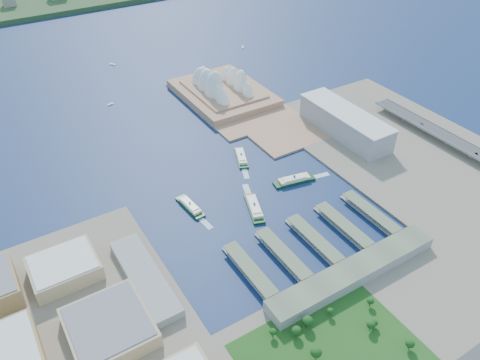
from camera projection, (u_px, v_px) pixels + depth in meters
ground at (265, 210)px, 558.59m from camera, size 3000.00×3000.00×0.00m
south_land at (398, 339)px, 415.24m from camera, size 720.00×180.00×3.00m
east_land at (434, 168)px, 624.66m from camera, size 240.00×500.00×3.00m
peninsula at (231, 100)px, 779.24m from camera, size 135.00×220.00×3.00m
far_shore at (54, 0)px, 1219.74m from camera, size 2200.00×260.00×12.00m
opera_house at (223, 79)px, 773.38m from camera, size 134.00×180.00×58.00m
toaster_building at (345, 123)px, 682.47m from camera, size 45.00×155.00×35.00m
expressway at (471, 154)px, 638.62m from camera, size 26.00×340.00×11.85m
west_buildings at (68, 342)px, 396.08m from camera, size 200.00×280.00×27.00m
ferry_wharves at (314, 240)px, 510.80m from camera, size 184.00×90.00×9.30m
terminal_building at (353, 272)px, 467.90m from camera, size 200.00×28.00×12.00m
park at (333, 348)px, 397.86m from camera, size 150.00×110.00×16.00m
ferry_a at (190, 205)px, 558.27m from camera, size 16.59×49.85×9.26m
ferry_b at (241, 156)px, 641.53m from camera, size 30.83×51.12×9.46m
ferry_c at (254, 206)px, 555.53m from camera, size 31.60×56.37×10.37m
ferry_d at (294, 179)px, 598.90m from camera, size 56.76×23.75×10.43m
boat_b at (111, 104)px, 769.20m from camera, size 10.65×6.25×2.72m
boat_c at (243, 47)px, 968.84m from camera, size 10.47×13.19×2.98m
boat_e at (112, 64)px, 898.16m from camera, size 9.91×12.59×3.04m
car_b at (476, 153)px, 626.94m from camera, size 1.42×4.08×1.35m
car_c at (422, 124)px, 689.60m from camera, size 1.99×4.90×1.42m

